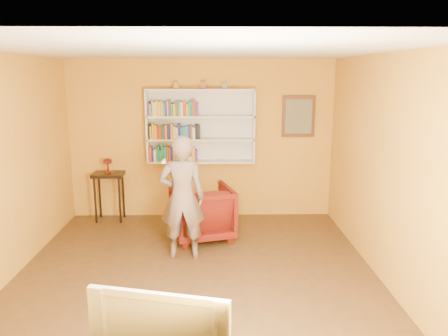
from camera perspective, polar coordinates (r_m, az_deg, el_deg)
The scene contains 15 objects.
room_shell at distance 5.13m, azimuth -3.86°, elevation -4.14°, with size 5.30×5.80×2.88m.
bookshelf at distance 7.38m, azimuth -3.03°, elevation 5.49°, with size 1.80×0.29×1.23m.
books_row_lower at distance 7.37m, azimuth -6.66°, elevation 1.79°, with size 0.80×0.19×0.27m.
books_row_middle at distance 7.32m, azimuth -6.47°, elevation 4.69°, with size 0.85×0.19×0.27m.
books_row_upper at distance 7.28m, azimuth -6.64°, elevation 7.68°, with size 0.82×0.19×0.27m.
ornament_left at distance 7.30m, azimuth -6.25°, elevation 10.67°, with size 0.08×0.08×0.11m, color #AE6A31.
ornament_centre at distance 7.27m, azimuth -2.69°, elevation 10.76°, with size 0.09×0.09×0.12m, color brown.
ornament_right at distance 7.27m, azimuth 0.10°, elevation 10.70°, with size 0.07×0.07×0.10m, color slate.
framed_painting at distance 7.54m, azimuth 9.69°, elevation 6.67°, with size 0.55×0.05×0.70m.
console_table at distance 7.60m, azimuth -14.83°, elevation -1.67°, with size 0.51×0.39×0.83m.
ruby_lustre at distance 7.53m, azimuth -14.96°, elevation 0.69°, with size 0.15×0.15×0.24m.
armchair at distance 6.63m, azimuth -2.91°, elevation -5.81°, with size 0.87×0.89×0.81m, color #4D0705.
person at distance 5.85m, azimuth -5.48°, elevation -3.87°, with size 0.61×0.40×1.68m, color #6C594F.
game_remote at distance 5.48m, azimuth -7.83°, elevation 0.87°, with size 0.04×0.15×0.04m, color silver.
television at distance 3.16m, azimuth -7.91°, elevation -19.53°, with size 0.97×0.13×0.56m, color black.
Camera 1 is at (0.26, -4.92, 2.46)m, focal length 35.00 mm.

